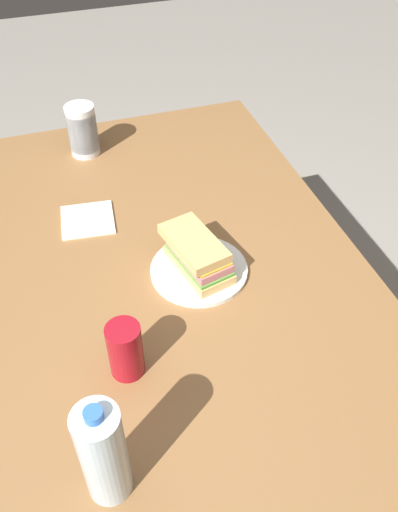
{
  "coord_description": "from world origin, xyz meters",
  "views": [
    {
      "loc": [
        -0.73,
        0.13,
        1.63
      ],
      "look_at": [
        0.1,
        -0.14,
        0.8
      ],
      "focal_mm": 38.26,
      "sensor_mm": 36.0,
      "label": 1
    }
  ],
  "objects_px": {
    "dining_table": "(153,342)",
    "soda_can_red": "(125,350)",
    "paper_plate": "(199,270)",
    "plastic_cup_stack": "(83,130)",
    "water_bottle_tall": "(103,454)",
    "sandwich": "(197,254)"
  },
  "relations": [
    {
      "from": "soda_can_red",
      "to": "plastic_cup_stack",
      "type": "bearing_deg",
      "value": -3.68
    },
    {
      "from": "dining_table",
      "to": "soda_can_red",
      "type": "height_order",
      "value": "soda_can_red"
    },
    {
      "from": "paper_plate",
      "to": "water_bottle_tall",
      "type": "distance_m",
      "value": 0.52
    },
    {
      "from": "water_bottle_tall",
      "to": "soda_can_red",
      "type": "bearing_deg",
      "value": -19.86
    },
    {
      "from": "paper_plate",
      "to": "soda_can_red",
      "type": "relative_size",
      "value": 1.82
    },
    {
      "from": "sandwich",
      "to": "paper_plate",
      "type": "bearing_deg",
      "value": -140.2
    },
    {
      "from": "water_bottle_tall",
      "to": "plastic_cup_stack",
      "type": "distance_m",
      "value": 1.0
    },
    {
      "from": "dining_table",
      "to": "soda_can_red",
      "type": "bearing_deg",
      "value": 146.64
    },
    {
      "from": "paper_plate",
      "to": "water_bottle_tall",
      "type": "xyz_separation_m",
      "value": [
        -0.42,
        0.29,
        0.1
      ]
    },
    {
      "from": "sandwich",
      "to": "soda_can_red",
      "type": "height_order",
      "value": "soda_can_red"
    },
    {
      "from": "water_bottle_tall",
      "to": "sandwich",
      "type": "bearing_deg",
      "value": -34.01
    },
    {
      "from": "paper_plate",
      "to": "sandwich",
      "type": "relative_size",
      "value": 1.13
    },
    {
      "from": "dining_table",
      "to": "soda_can_red",
      "type": "relative_size",
      "value": 13.65
    },
    {
      "from": "soda_can_red",
      "to": "water_bottle_tall",
      "type": "distance_m",
      "value": 0.23
    },
    {
      "from": "water_bottle_tall",
      "to": "plastic_cup_stack",
      "type": "relative_size",
      "value": 1.52
    },
    {
      "from": "paper_plate",
      "to": "plastic_cup_stack",
      "type": "height_order",
      "value": "plastic_cup_stack"
    },
    {
      "from": "paper_plate",
      "to": "water_bottle_tall",
      "type": "bearing_deg",
      "value": 145.54
    },
    {
      "from": "paper_plate",
      "to": "plastic_cup_stack",
      "type": "relative_size",
      "value": 1.49
    },
    {
      "from": "plastic_cup_stack",
      "to": "water_bottle_tall",
      "type": "bearing_deg",
      "value": 172.73
    },
    {
      "from": "paper_plate",
      "to": "plastic_cup_stack",
      "type": "bearing_deg",
      "value": 15.79
    },
    {
      "from": "soda_can_red",
      "to": "sandwich",
      "type": "bearing_deg",
      "value": -44.64
    },
    {
      "from": "sandwich",
      "to": "water_bottle_tall",
      "type": "distance_m",
      "value": 0.51
    }
  ]
}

